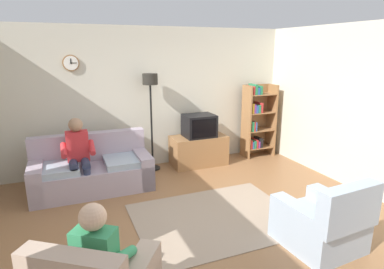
# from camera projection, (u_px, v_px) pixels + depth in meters

# --- Properties ---
(ground_plane) EXTENTS (12.00, 12.00, 0.00)m
(ground_plane) POSITION_uv_depth(u_px,v_px,m) (207.00, 227.00, 4.28)
(ground_plane) COLOR #8C603D
(back_wall_assembly) EXTENTS (6.20, 0.17, 2.70)m
(back_wall_assembly) POSITION_uv_depth(u_px,v_px,m) (150.00, 98.00, 6.31)
(back_wall_assembly) COLOR beige
(back_wall_assembly) RESTS_ON ground_plane
(right_wall) EXTENTS (0.12, 5.80, 2.70)m
(right_wall) POSITION_uv_depth(u_px,v_px,m) (376.00, 111.00, 4.98)
(right_wall) COLOR beige
(right_wall) RESTS_ON ground_plane
(couch) EXTENTS (1.90, 0.89, 0.90)m
(couch) POSITION_uv_depth(u_px,v_px,m) (92.00, 171.00, 5.36)
(couch) COLOR #A899A8
(couch) RESTS_ON ground_plane
(tv_stand) EXTENTS (1.10, 0.56, 0.60)m
(tv_stand) POSITION_uv_depth(u_px,v_px,m) (199.00, 150.00, 6.53)
(tv_stand) COLOR olive
(tv_stand) RESTS_ON ground_plane
(tv) EXTENTS (0.60, 0.49, 0.44)m
(tv) POSITION_uv_depth(u_px,v_px,m) (199.00, 126.00, 6.37)
(tv) COLOR black
(tv) RESTS_ON tv_stand
(bookshelf) EXTENTS (0.68, 0.36, 1.58)m
(bookshelf) POSITION_uv_depth(u_px,v_px,m) (256.00, 120.00, 6.97)
(bookshelf) COLOR olive
(bookshelf) RESTS_ON ground_plane
(floor_lamp) EXTENTS (0.28, 0.28, 1.85)m
(floor_lamp) POSITION_uv_depth(u_px,v_px,m) (151.00, 95.00, 5.98)
(floor_lamp) COLOR black
(floor_lamp) RESTS_ON ground_plane
(armchair_near_bookshelf) EXTENTS (0.86, 0.93, 0.90)m
(armchair_near_bookshelf) POSITION_uv_depth(u_px,v_px,m) (321.00, 224.00, 3.79)
(armchair_near_bookshelf) COLOR #9EADBC
(armchair_near_bookshelf) RESTS_ON ground_plane
(area_rug) EXTENTS (2.20, 1.70, 0.01)m
(area_rug) POSITION_uv_depth(u_px,v_px,m) (215.00, 218.00, 4.50)
(area_rug) COLOR gray
(area_rug) RESTS_ON ground_plane
(person_on_couch) EXTENTS (0.51, 0.54, 1.24)m
(person_on_couch) POSITION_uv_depth(u_px,v_px,m) (78.00, 153.00, 5.09)
(person_on_couch) COLOR red
(person_on_couch) RESTS_ON ground_plane
(person_in_left_armchair) EXTENTS (0.62, 0.64, 1.12)m
(person_in_left_armchair) POSITION_uv_depth(u_px,v_px,m) (102.00, 255.00, 2.71)
(person_in_left_armchair) COLOR #338C59
(person_in_left_armchair) RESTS_ON ground_plane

